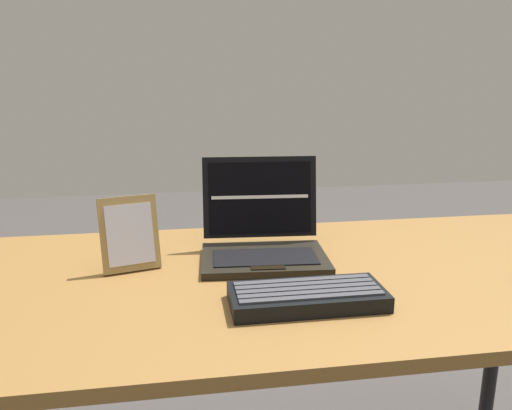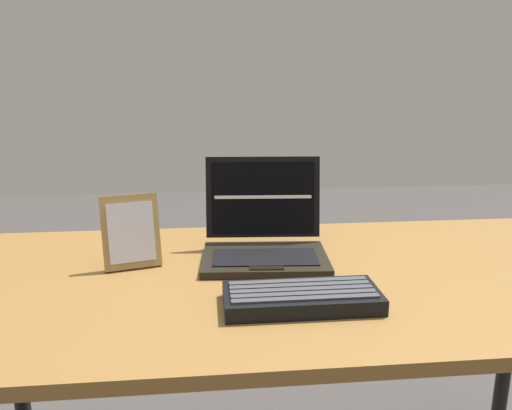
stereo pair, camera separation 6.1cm
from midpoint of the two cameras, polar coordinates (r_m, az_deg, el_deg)
desk at (r=1.19m, az=3.07°, el=-10.60°), size 1.63×0.76×0.72m
laptop_front at (r=1.24m, az=-0.64°, el=-3.77°), size 0.31×0.26×0.23m
external_keyboard at (r=1.01m, az=4.00°, el=-10.20°), size 0.30×0.13×0.04m
photo_frame at (r=1.20m, az=-15.43°, el=-3.19°), size 0.14×0.08×0.17m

